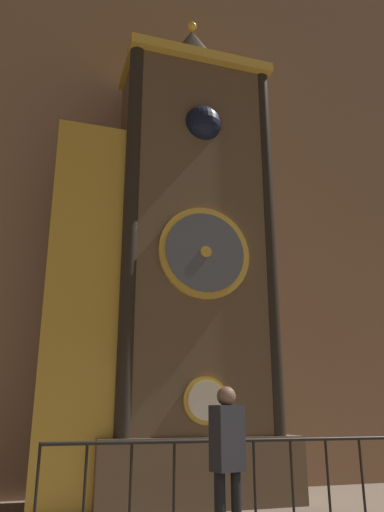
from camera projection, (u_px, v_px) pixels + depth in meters
The scene contains 4 objects.
cathedral_back_wall at pixel (153, 112), 11.42m from camera, with size 24.00×0.32×15.99m.
clock_tower at pixel (172, 263), 9.13m from camera, with size 4.28×1.80×9.55m.
railing_fence at pixel (235, 478), 6.43m from camera, with size 4.95×0.05×1.08m.
visitor_near at pixel (227, 450), 5.40m from camera, with size 0.39×0.31×1.69m.
Camera 1 is at (-2.21, -3.27, 1.42)m, focal length 35.00 mm.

